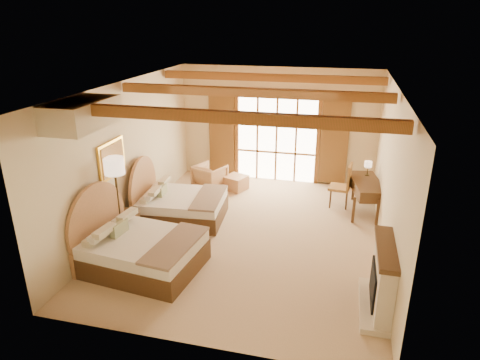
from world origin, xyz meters
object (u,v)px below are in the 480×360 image
(bed_near, at_px, (135,247))
(nightstand, at_px, (123,227))
(desk, at_px, (365,195))
(armchair, at_px, (210,177))
(bed_far, at_px, (176,203))

(bed_near, height_order, nightstand, bed_near)
(bed_near, relative_size, desk, 1.44)
(armchair, bearing_deg, nightstand, 96.62)
(bed_far, relative_size, nightstand, 3.09)
(nightstand, height_order, desk, desk)
(bed_far, xyz_separation_m, nightstand, (-0.66, -1.32, -0.05))
(bed_near, height_order, desk, bed_near)
(bed_far, bearing_deg, armchair, 78.77)
(bed_near, distance_m, desk, 5.56)
(bed_near, bearing_deg, bed_far, 98.10)
(bed_far, distance_m, desk, 4.53)
(nightstand, height_order, armchair, armchair)
(nightstand, bearing_deg, armchair, 71.36)
(bed_far, distance_m, nightstand, 1.47)
(armchair, height_order, desk, desk)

